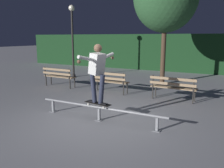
% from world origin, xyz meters
% --- Properties ---
extents(ground_plane, '(90.00, 90.00, 0.00)m').
position_xyz_m(ground_plane, '(0.00, 0.00, 0.00)').
color(ground_plane, '#99999E').
extents(hedge_backdrop, '(24.00, 1.20, 2.41)m').
position_xyz_m(hedge_backdrop, '(0.00, 10.47, 1.21)').
color(hedge_backdrop, '#193D1E').
rests_on(hedge_backdrop, ground).
extents(grind_rail, '(3.75, 0.18, 0.39)m').
position_xyz_m(grind_rail, '(0.00, 0.04, 0.30)').
color(grind_rail, gray).
rests_on(grind_rail, ground).
extents(skateboard, '(0.80, 0.33, 0.09)m').
position_xyz_m(skateboard, '(-0.04, 0.04, 0.46)').
color(skateboard, black).
rests_on(skateboard, grind_rail).
extents(skateboarder, '(0.63, 1.39, 1.56)m').
position_xyz_m(skateboarder, '(-0.04, 0.04, 1.40)').
color(skateboarder, black).
rests_on(skateboarder, skateboard).
extents(park_bench_leftmost, '(1.62, 0.48, 0.88)m').
position_xyz_m(park_bench_leftmost, '(-3.78, 2.91, 0.54)').
color(park_bench_leftmost, '#282623').
rests_on(park_bench_leftmost, ground).
extents(park_bench_left_center, '(1.62, 0.48, 0.88)m').
position_xyz_m(park_bench_left_center, '(-1.23, 2.91, 0.54)').
color(park_bench_left_center, '#282623').
rests_on(park_bench_left_center, ground).
extents(park_bench_right_center, '(1.62, 0.48, 0.88)m').
position_xyz_m(park_bench_right_center, '(1.31, 2.91, 0.54)').
color(park_bench_right_center, '#282623').
rests_on(park_bench_right_center, ground).
extents(lamp_post_left, '(0.32, 0.32, 3.90)m').
position_xyz_m(lamp_post_left, '(-4.82, 5.44, 2.48)').
color(lamp_post_left, '#282623').
rests_on(lamp_post_left, ground).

